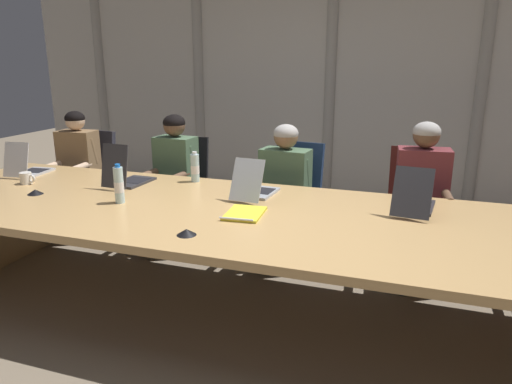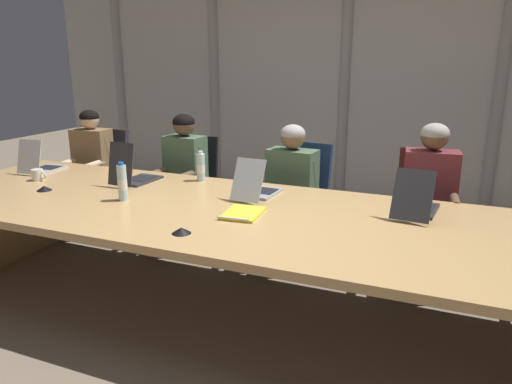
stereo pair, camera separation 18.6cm
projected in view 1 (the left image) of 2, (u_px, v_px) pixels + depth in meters
The scene contains 21 objects.
ground_plane at pixel (244, 314), 3.21m from camera, with size 15.09×15.09×0.00m, color #7F705B.
conference_table at pixel (244, 230), 3.04m from camera, with size 4.88×1.45×0.73m.
curtain_backdrop at pixel (327, 89), 5.30m from camera, with size 7.54×0.17×2.67m.
laptop_left_end at pixel (28, 168), 3.95m from camera, with size 0.26×0.40×0.29m.
laptop_left_mid at pixel (127, 177), 3.63m from camera, with size 0.24×0.42×0.34m.
laptop_center at pixel (255, 189), 3.33m from camera, with size 0.24×0.45×0.29m.
laptop_right_mid at pixel (414, 202), 3.02m from camera, with size 0.28×0.49×0.30m.
office_chair_left_end at pixel (88, 192), 4.78m from camera, with size 0.60×0.60×0.97m.
office_chair_left_mid at pixel (182, 202), 4.46m from camera, with size 0.60×0.61×0.96m.
office_chair_center at pixel (291, 213), 4.13m from camera, with size 0.60×0.60×0.97m.
office_chair_right_mid at pixel (415, 226), 3.81m from camera, with size 0.60×0.60×0.98m.
person_left_end at pixel (74, 166), 4.55m from camera, with size 0.40×0.57×1.19m.
person_left_mid at pixel (171, 173), 4.23m from camera, with size 0.39×0.56×1.19m.
person_center at pixel (281, 184), 3.92m from camera, with size 0.45×0.57×1.15m.
person_right_mid at pixel (422, 192), 3.57m from camera, with size 0.43×0.57×1.22m.
water_bottle_primary at pixel (119, 185), 3.17m from camera, with size 0.06×0.06×0.27m.
water_bottle_secondary at pixel (195, 168), 3.72m from camera, with size 0.07×0.07×0.24m.
coffee_mug_near at pixel (26, 178), 3.67m from camera, with size 0.13×0.09×0.09m.
conference_mic_left_side at pixel (186, 232), 2.61m from camera, with size 0.11×0.11×0.04m, color black.
conference_mic_middle at pixel (35, 192), 3.39m from camera, with size 0.11×0.11×0.04m, color black.
spiral_notepad at pixel (245, 214), 2.95m from camera, with size 0.24×0.32×0.03m.
Camera 1 is at (1.00, -2.68, 1.67)m, focal length 33.30 mm.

